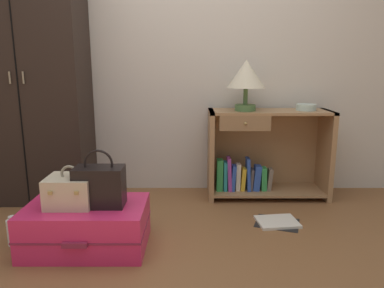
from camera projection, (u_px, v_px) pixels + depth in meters
The scene contains 11 objects.
ground_plane at pixel (171, 277), 1.95m from camera, with size 9.00×9.00×0.00m, color brown.
back_wall at pixel (179, 43), 3.14m from camera, with size 6.40×0.10×2.60m, color beige.
wardrobe at pixel (31, 77), 2.91m from camera, with size 0.87×0.47×2.05m.
bookshelf at pixel (263, 155), 3.10m from camera, with size 1.01×0.37×0.75m.
table_lamp at pixel (246, 76), 2.92m from camera, with size 0.31×0.31×0.41m.
bowl at pixel (306, 107), 2.99m from camera, with size 0.16×0.16×0.05m, color silver.
suitcase_large at pixel (87, 226), 2.24m from camera, with size 0.74×0.49×0.28m.
train_case at pixel (71, 191), 2.19m from camera, with size 0.27×0.25×0.25m.
handbag at pixel (100, 186), 2.18m from camera, with size 0.29×0.17×0.35m.
bottle at pixel (14, 231), 2.28m from camera, with size 0.08×0.08×0.19m.
open_book_on_floor at pixel (277, 222), 2.61m from camera, with size 0.36×0.33×0.02m.
Camera 1 is at (0.11, -1.75, 1.11)m, focal length 33.96 mm.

